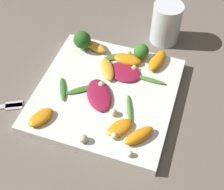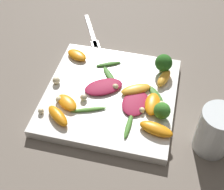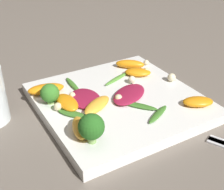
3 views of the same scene
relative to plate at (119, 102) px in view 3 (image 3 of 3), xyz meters
The scene contains 25 objects.
ground_plane 0.01m from the plate, ahead, with size 2.40×2.40×0.00m, color #6B6056.
plate is the anchor object (origin of this frame).
radicchio_leaf_0 0.03m from the plate, 64.92° to the left, with size 0.09×0.10×0.01m.
radicchio_leaf_1 0.07m from the plate, 109.23° to the right, with size 0.09×0.07×0.01m.
orange_segment_0 0.14m from the plate, 137.59° to the left, with size 0.06×0.07×0.02m.
orange_segment_1 0.15m from the plate, 126.38° to the right, with size 0.04×0.08×0.02m.
orange_segment_2 0.06m from the plate, 74.05° to the right, with size 0.06×0.08×0.02m.
orange_segment_3 0.10m from the plate, 100.99° to the right, with size 0.07×0.03×0.02m.
orange_segment_4 0.13m from the plate, 60.30° to the right, with size 0.06×0.04×0.02m.
orange_segment_5 0.15m from the plate, 48.33° to the left, with size 0.05×0.06×0.02m.
orange_segment_6 0.10m from the plate, 124.62° to the left, with size 0.06×0.06×0.02m.
broccoli_floret_0 0.13m from the plate, 110.28° to the right, with size 0.04×0.04×0.04m.
broccoli_floret_1 0.15m from the plate, 48.17° to the right, with size 0.04×0.04×0.05m.
arugula_sprig_0 0.07m from the plate, 151.80° to the left, with size 0.04×0.08×0.01m.
arugula_sprig_1 0.10m from the plate, 82.26° to the right, with size 0.06×0.05×0.01m.
arugula_sprig_2 0.09m from the plate, 16.54° to the left, with size 0.04×0.06×0.01m.
arugula_sprig_3 0.10m from the plate, 145.24° to the right, with size 0.07×0.01×0.01m.
arugula_sprig_4 0.05m from the plate, 15.51° to the left, with size 0.07×0.06×0.01m.
macadamia_nut_0 0.16m from the plate, 125.21° to the left, with size 0.01×0.01×0.01m.
macadamia_nut_1 0.12m from the plate, 117.33° to the left, with size 0.02×0.02×0.02m.
macadamia_nut_2 0.13m from the plate, 91.38° to the left, with size 0.02×0.02×0.02m.
macadamia_nut_3 0.02m from the plate, 33.15° to the right, with size 0.01×0.01×0.01m.
macadamia_nut_4 0.09m from the plate, 117.19° to the right, with size 0.01×0.01×0.01m.
macadamia_nut_5 0.07m from the plate, 123.15° to the left, with size 0.02×0.02×0.02m.
macadamia_nut_6 0.12m from the plate, 97.26° to the right, with size 0.02×0.02×0.02m.
Camera 3 is at (0.44, -0.27, 0.33)m, focal length 50.00 mm.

